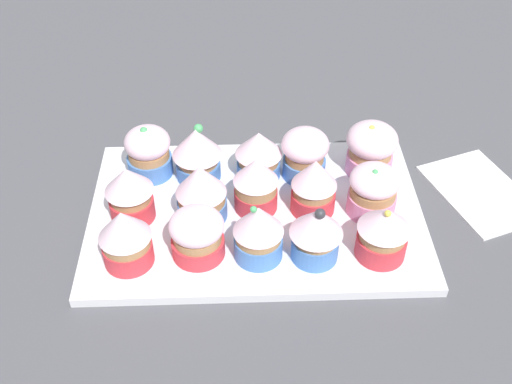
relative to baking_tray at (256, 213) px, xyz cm
name	(u,v)px	position (x,y,z in cm)	size (l,w,h in cm)	color
ground_plane	(256,225)	(0.00, 0.00, -2.10)	(180.00, 180.00, 3.00)	#4C4C51
baking_tray	(256,213)	(0.00, 0.00, 0.00)	(41.04, 26.74, 1.20)	silver
cupcake_0	(125,237)	(-14.66, -7.81, 4.44)	(5.86, 5.86, 7.52)	#D1333D
cupcake_1	(197,234)	(-6.84, -6.92, 3.71)	(6.22, 6.22, 6.16)	#D1333D
cupcake_2	(256,232)	(-0.26, -7.46, 4.40)	(5.70, 5.70, 7.72)	#477AC6
cupcake_3	(316,232)	(6.39, -7.85, 4.43)	(6.01, 6.01, 7.59)	#477AC6
cupcake_4	(383,232)	(13.93, -7.74, 4.14)	(5.98, 5.98, 7.19)	#D1333D
cupcake_5	(130,192)	(-15.01, -0.51, 4.50)	(5.82, 5.82, 7.48)	#D1333D
cupcake_6	(201,192)	(-6.54, -0.73, 4.52)	(6.09, 6.09, 7.77)	#477AC6
cupcake_7	(259,183)	(0.37, 0.61, 4.42)	(5.50, 5.50, 7.52)	#D1333D
cupcake_8	(314,183)	(6.97, 0.35, 4.47)	(5.54, 5.54, 7.63)	#D1333D
cupcake_9	(373,190)	(14.10, -0.56, 3.96)	(6.00, 6.00, 6.89)	pink
cupcake_10	(148,151)	(-13.62, 7.77, 4.08)	(5.92, 5.92, 7.23)	#477AC6
cupcake_11	(197,152)	(-7.26, 6.70, 4.63)	(6.38, 6.38, 7.98)	#477AC6
cupcake_12	(259,154)	(0.57, 6.67, 4.18)	(6.05, 6.05, 6.89)	#477AC6
cupcake_13	(305,153)	(6.49, 6.54, 4.23)	(6.10, 6.10, 6.97)	#477AC6
cupcake_14	(371,148)	(15.13, 7.18, 4.33)	(6.64, 6.64, 7.45)	pink
napkin	(481,191)	(29.50, 3.52, -0.30)	(10.25, 14.78, 0.60)	white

